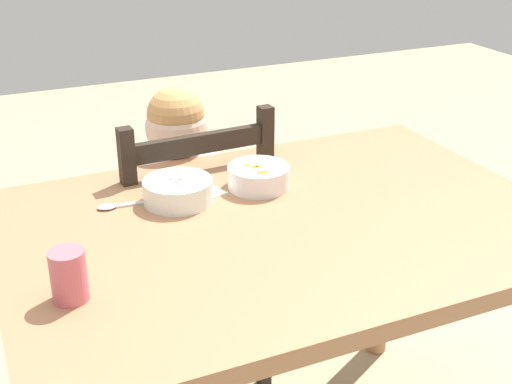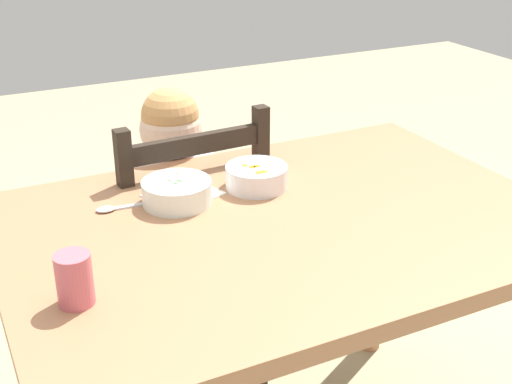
# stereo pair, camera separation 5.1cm
# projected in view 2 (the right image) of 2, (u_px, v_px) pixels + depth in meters

# --- Properties ---
(dining_table) EXTENTS (1.23, 0.85, 0.77)m
(dining_table) POSITION_uv_depth(u_px,v_px,m) (282.00, 264.00, 1.57)
(dining_table) COLOR #A5704C
(dining_table) RESTS_ON ground
(dining_chair) EXTENTS (0.44, 0.44, 0.91)m
(dining_chair) POSITION_uv_depth(u_px,v_px,m) (181.00, 257.00, 2.02)
(dining_chair) COLOR black
(dining_chair) RESTS_ON ground
(child_figure) EXTENTS (0.32, 0.31, 0.95)m
(child_figure) POSITION_uv_depth(u_px,v_px,m) (178.00, 202.00, 1.93)
(child_figure) COLOR silver
(child_figure) RESTS_ON ground
(bowl_of_peas) EXTENTS (0.16, 0.16, 0.06)m
(bowl_of_peas) POSITION_uv_depth(u_px,v_px,m) (177.00, 191.00, 1.58)
(bowl_of_peas) COLOR white
(bowl_of_peas) RESTS_ON dining_table
(bowl_of_carrots) EXTENTS (0.15, 0.15, 0.06)m
(bowl_of_carrots) POSITION_uv_depth(u_px,v_px,m) (257.00, 176.00, 1.67)
(bowl_of_carrots) COLOR white
(bowl_of_carrots) RESTS_ON dining_table
(spoon) EXTENTS (0.14, 0.03, 0.01)m
(spoon) POSITION_uv_depth(u_px,v_px,m) (115.00, 208.00, 1.56)
(spoon) COLOR silver
(spoon) RESTS_ON dining_table
(drinking_cup) EXTENTS (0.06, 0.06, 0.10)m
(drinking_cup) POSITION_uv_depth(u_px,v_px,m) (74.00, 279.00, 1.20)
(drinking_cup) COLOR #D0606C
(drinking_cup) RESTS_ON dining_table
(paper_napkin) EXTENTS (0.19, 0.18, 0.00)m
(paper_napkin) POSITION_uv_depth(u_px,v_px,m) (183.00, 194.00, 1.64)
(paper_napkin) COLOR white
(paper_napkin) RESTS_ON dining_table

